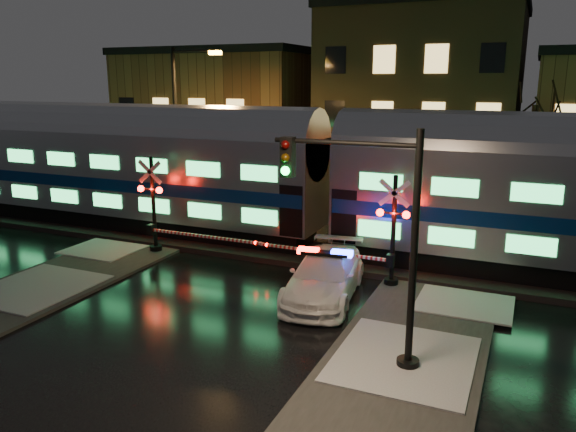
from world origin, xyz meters
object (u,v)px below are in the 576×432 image
(police_car, at_px, (325,276))
(crossing_signal_right, at_px, (382,241))
(crossing_signal_left, at_px, (160,215))
(traffic_light, at_px, (375,244))
(streetlight, at_px, (181,120))

(police_car, height_order, crossing_signal_right, crossing_signal_right)
(crossing_signal_left, height_order, traffic_light, traffic_light)
(traffic_light, height_order, streetlight, streetlight)
(streetlight, bearing_deg, traffic_light, -41.39)
(traffic_light, distance_m, streetlight, 18.79)
(traffic_light, bearing_deg, streetlight, 145.03)
(police_car, bearing_deg, traffic_light, -62.88)
(police_car, distance_m, traffic_light, 5.32)
(police_car, height_order, traffic_light, traffic_light)
(streetlight, bearing_deg, crossing_signal_right, -27.56)
(crossing_signal_right, bearing_deg, traffic_light, -78.07)
(crossing_signal_left, bearing_deg, police_car, -12.70)
(crossing_signal_right, bearing_deg, streetlight, 152.44)
(crossing_signal_left, relative_size, traffic_light, 0.95)
(police_car, bearing_deg, crossing_signal_left, 159.53)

